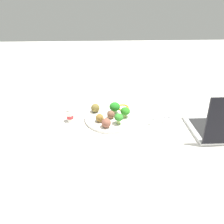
% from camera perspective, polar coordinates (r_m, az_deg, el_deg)
% --- Properties ---
extents(ground_plane, '(4.00, 4.00, 0.00)m').
position_cam_1_polar(ground_plane, '(1.00, -0.00, -1.77)').
color(ground_plane, silver).
extents(plate, '(0.28, 0.28, 0.02)m').
position_cam_1_polar(plate, '(1.00, -0.00, -1.38)').
color(plate, white).
rests_on(plate, ground_plane).
extents(broccoli_floret_back_right, '(0.06, 0.06, 0.06)m').
position_cam_1_polar(broccoli_floret_back_right, '(1.00, 0.80, 1.55)').
color(broccoli_floret_back_right, '#A5BA79').
rests_on(broccoli_floret_back_right, plate).
extents(broccoli_floret_mid_left, '(0.05, 0.05, 0.05)m').
position_cam_1_polar(broccoli_floret_mid_left, '(0.97, 3.92, 0.20)').
color(broccoli_floret_mid_left, '#ABBD69').
rests_on(broccoli_floret_mid_left, plate).
extents(broccoli_floret_center, '(0.04, 0.04, 0.05)m').
position_cam_1_polar(broccoli_floret_center, '(0.91, 2.02, -1.64)').
color(broccoli_floret_center, '#A6C86E').
rests_on(broccoli_floret_center, plate).
extents(meatball_near_rim, '(0.05, 0.05, 0.05)m').
position_cam_1_polar(meatball_near_rim, '(1.02, -4.92, 1.20)').
color(meatball_near_rim, brown).
rests_on(meatball_near_rim, plate).
extents(meatball_back_left, '(0.04, 0.04, 0.04)m').
position_cam_1_polar(meatball_back_left, '(0.96, -0.30, -0.75)').
color(meatball_back_left, brown).
rests_on(meatball_back_left, plate).
extents(meatball_back_right, '(0.04, 0.04, 0.04)m').
position_cam_1_polar(meatball_back_right, '(0.94, -3.66, -1.72)').
color(meatball_back_right, brown).
rests_on(meatball_back_right, plate).
extents(meatball_mid_right, '(0.04, 0.04, 0.04)m').
position_cam_1_polar(meatball_mid_right, '(0.90, -1.71, -3.18)').
color(meatball_mid_right, brown).
rests_on(meatball_mid_right, plate).
extents(pepper_ring_mid_right, '(0.07, 0.07, 0.01)m').
position_cam_1_polar(pepper_ring_mid_right, '(1.06, 3.22, 1.37)').
color(pepper_ring_mid_right, gold).
rests_on(pepper_ring_mid_right, plate).
extents(napkin, '(0.18, 0.14, 0.01)m').
position_cam_1_polar(napkin, '(1.01, 14.09, -2.39)').
color(napkin, white).
rests_on(napkin, ground_plane).
extents(fork, '(0.12, 0.04, 0.01)m').
position_cam_1_polar(fork, '(1.02, 14.16, -1.56)').
color(fork, silver).
rests_on(fork, napkin).
extents(knife, '(0.14, 0.05, 0.01)m').
position_cam_1_polar(knife, '(1.00, 14.86, -2.65)').
color(knife, white).
rests_on(knife, napkin).
extents(yogurt_bottle, '(0.03, 0.03, 0.07)m').
position_cam_1_polar(yogurt_bottle, '(0.99, -12.26, -1.09)').
color(yogurt_bottle, white).
rests_on(yogurt_bottle, ground_plane).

